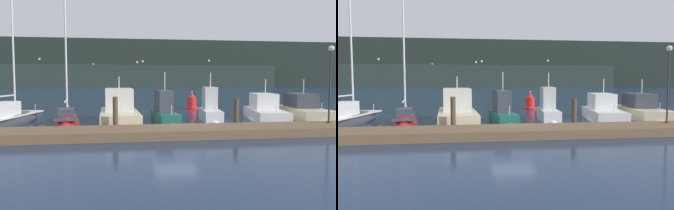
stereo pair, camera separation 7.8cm
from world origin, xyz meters
The scene contains 15 objects.
ground_plane centered at (0.00, 0.00, 0.00)m, with size 400.00×400.00×0.00m, color #192D4C.
dock centered at (0.00, -2.31, 0.23)m, with size 29.53×2.80×0.45m, color brown.
mooring_pile_1 centered at (-3.49, -0.66, 0.99)m, with size 0.28×0.28×1.98m, color #4C3D2D.
mooring_pile_2 centered at (3.49, -0.66, 0.90)m, with size 0.28×0.28×1.80m, color #4C3D2D.
sailboat_berth_1 centered at (-10.34, 3.55, 0.15)m, with size 3.30×8.21×12.77m.
sailboat_berth_2 centered at (-6.69, 3.20, 0.10)m, with size 2.34×6.90×10.80m.
motorboat_berth_3 centered at (-3.29, 3.32, 0.47)m, with size 2.94×7.51×3.63m.
motorboat_berth_4 centered at (-0.19, 3.37, 0.37)m, with size 1.74×4.84×4.08m.
motorboat_berth_5 centered at (3.24, 4.07, 0.47)m, with size 1.87×4.74×3.96m.
motorboat_berth_6 centered at (7.24, 3.62, 0.35)m, with size 3.44×6.80×3.49m.
motorboat_berth_7 centered at (10.56, 4.17, 0.31)m, with size 3.54×7.52×3.56m.
channel_buoy centered at (3.92, 13.28, 0.65)m, with size 1.31×1.31×1.79m.
dock_lamppost centered at (8.63, -1.76, 3.36)m, with size 0.32×0.32×4.39m.
hillside_backdrop centered at (-1.26, 129.17, 9.40)m, with size 240.00×23.00×20.42m.
rowboat_adrift centered at (14.68, 7.77, 0.00)m, with size 2.78×3.50×0.56m.
Camera 1 is at (-3.20, -18.88, 2.90)m, focal length 35.00 mm.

